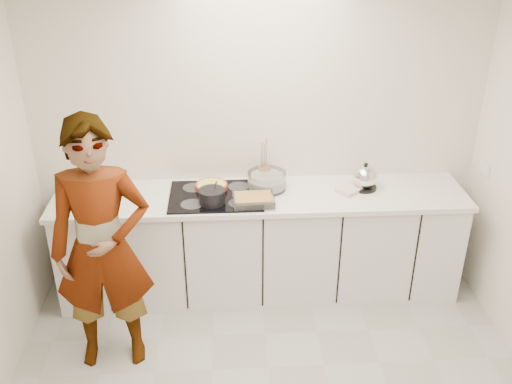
{
  "coord_description": "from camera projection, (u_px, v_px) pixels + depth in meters",
  "views": [
    {
      "loc": [
        -0.26,
        -2.68,
        2.96
      ],
      "look_at": [
        -0.05,
        1.05,
        1.05
      ],
      "focal_mm": 40.0,
      "sensor_mm": 36.0,
      "label": 1
    }
  ],
  "objects": [
    {
      "name": "utensil_crock",
      "position": [
        264.0,
        175.0,
        4.62
      ],
      "size": [
        0.13,
        0.13,
        0.14
      ],
      "primitive_type": "cylinder",
      "rotation": [
        0.0,
        0.0,
        0.27
      ],
      "color": "orange",
      "rests_on": "countertop"
    },
    {
      "name": "wall_back",
      "position": [
        258.0,
        133.0,
        4.57
      ],
      "size": [
        3.6,
        0.0,
        2.6
      ],
      "primitive_type": "cube",
      "color": "silver",
      "rests_on": "ground"
    },
    {
      "name": "mixing_bowl",
      "position": [
        267.0,
        181.0,
        4.52
      ],
      "size": [
        0.4,
        0.4,
        0.14
      ],
      "color": "silver",
      "rests_on": "countertop"
    },
    {
      "name": "tart_dish",
      "position": [
        211.0,
        186.0,
        4.51
      ],
      "size": [
        0.27,
        0.27,
        0.04
      ],
      "color": "#A02C21",
      "rests_on": "hob"
    },
    {
      "name": "saucepan",
      "position": [
        212.0,
        196.0,
        4.28
      ],
      "size": [
        0.26,
        0.26,
        0.19
      ],
      "color": "black",
      "rests_on": "hob"
    },
    {
      "name": "cook",
      "position": [
        102.0,
        248.0,
        3.76
      ],
      "size": [
        0.7,
        0.49,
        1.83
      ],
      "primitive_type": "imported",
      "rotation": [
        0.0,
        0.0,
        0.08
      ],
      "color": "silver",
      "rests_on": "floor"
    },
    {
      "name": "baking_dish",
      "position": [
        253.0,
        199.0,
        4.29
      ],
      "size": [
        0.32,
        0.24,
        0.06
      ],
      "color": "silver",
      "rests_on": "hob"
    },
    {
      "name": "kettle",
      "position": [
        365.0,
        178.0,
        4.51
      ],
      "size": [
        0.2,
        0.2,
        0.23
      ],
      "color": "black",
      "rests_on": "countertop"
    },
    {
      "name": "base_cabinets",
      "position": [
        260.0,
        246.0,
        4.68
      ],
      "size": [
        3.2,
        0.58,
        0.87
      ],
      "primitive_type": "cube",
      "color": "silver",
      "rests_on": "floor"
    },
    {
      "name": "countertop",
      "position": [
        261.0,
        197.0,
        4.47
      ],
      "size": [
        3.24,
        0.64,
        0.04
      ],
      "primitive_type": "cube",
      "color": "white",
      "rests_on": "base_cabinets"
    },
    {
      "name": "hob",
      "position": [
        216.0,
        196.0,
        4.42
      ],
      "size": [
        0.72,
        0.54,
        0.01
      ],
      "primitive_type": "cube",
      "color": "black",
      "rests_on": "countertop"
    },
    {
      "name": "tea_towel",
      "position": [
        350.0,
        189.0,
        4.5
      ],
      "size": [
        0.25,
        0.24,
        0.03
      ],
      "primitive_type": "cube",
      "rotation": [
        0.0,
        0.0,
        0.69
      ],
      "color": "white",
      "rests_on": "countertop"
    }
  ]
}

